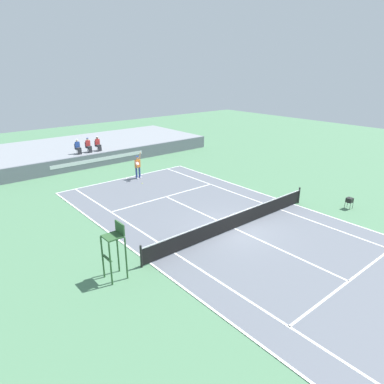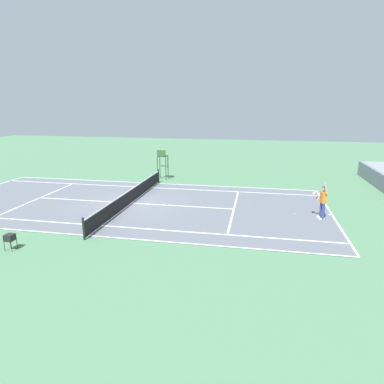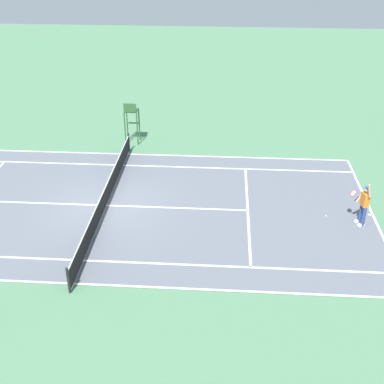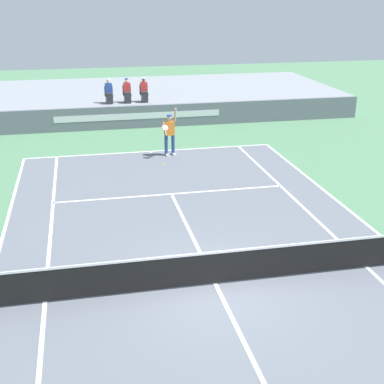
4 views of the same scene
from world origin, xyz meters
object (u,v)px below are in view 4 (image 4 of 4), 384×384
(spectator_seated_1, at_px, (127,91))
(tennis_ball, at_px, (163,165))
(spectator_seated_0, at_px, (109,92))
(spectator_seated_2, at_px, (144,90))
(tennis_player, at_px, (169,133))

(spectator_seated_1, xyz_separation_m, tennis_ball, (0.70, -7.55, -1.77))
(spectator_seated_0, relative_size, spectator_seated_1, 1.00)
(tennis_ball, bearing_deg, spectator_seated_2, 88.41)
(spectator_seated_1, relative_size, spectator_seated_2, 1.00)
(spectator_seated_0, distance_m, tennis_ball, 7.93)
(spectator_seated_2, bearing_deg, tennis_ball, -91.59)
(spectator_seated_0, bearing_deg, spectator_seated_1, 0.00)
(spectator_seated_2, bearing_deg, spectator_seated_0, 180.00)
(spectator_seated_2, distance_m, tennis_player, 6.25)
(spectator_seated_0, relative_size, tennis_player, 0.61)
(spectator_seated_1, bearing_deg, tennis_ball, -84.74)
(spectator_seated_1, height_order, tennis_ball, spectator_seated_1)
(tennis_ball, bearing_deg, tennis_player, 69.18)
(spectator_seated_0, height_order, tennis_ball, spectator_seated_0)
(spectator_seated_0, bearing_deg, tennis_ball, -77.62)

